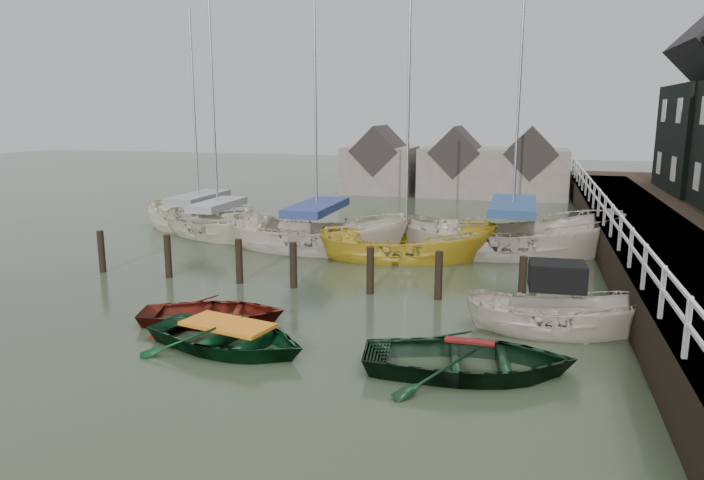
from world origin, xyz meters
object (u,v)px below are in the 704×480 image
(rowboat_green, at_px, (229,348))
(sailboat_c, at_px, (406,258))
(rowboat_red, at_px, (213,322))
(sailboat_d, at_px, (511,253))
(rowboat_dkgreen, at_px, (469,373))
(sailboat_b, at_px, (317,248))
(sailboat_e, at_px, (200,230))
(sailboat_a, at_px, (219,236))
(motorboat, at_px, (554,329))

(rowboat_green, relative_size, sailboat_c, 0.37)
(rowboat_red, xyz_separation_m, rowboat_green, (1.20, -1.52, 0.00))
(sailboat_d, bearing_deg, rowboat_dkgreen, 166.95)
(rowboat_green, relative_size, rowboat_dkgreen, 0.92)
(sailboat_b, bearing_deg, sailboat_e, 72.16)
(sailboat_a, bearing_deg, motorboat, -101.33)
(sailboat_a, bearing_deg, sailboat_b, -83.34)
(sailboat_d, bearing_deg, sailboat_e, 74.96)
(sailboat_c, distance_m, sailboat_d, 4.06)
(rowboat_green, bearing_deg, sailboat_a, 40.87)
(rowboat_red, bearing_deg, sailboat_e, 13.48)
(sailboat_a, relative_size, sailboat_c, 1.10)
(sailboat_a, xyz_separation_m, sailboat_c, (8.44, -1.72, -0.06))
(rowboat_green, distance_m, rowboat_dkgreen, 5.36)
(sailboat_a, relative_size, sailboat_b, 0.94)
(sailboat_b, xyz_separation_m, sailboat_d, (7.25, 1.26, -0.00))
(rowboat_green, distance_m, sailboat_a, 13.15)
(rowboat_green, xyz_separation_m, sailboat_d, (5.80, 11.57, 0.06))
(sailboat_a, relative_size, sailboat_e, 1.09)
(rowboat_dkgreen, height_order, sailboat_a, sailboat_a)
(sailboat_b, distance_m, sailboat_d, 7.36)
(sailboat_e, bearing_deg, rowboat_dkgreen, -111.89)
(sailboat_a, xyz_separation_m, sailboat_d, (12.10, 0.03, -0.01))
(rowboat_dkgreen, relative_size, motorboat, 1.00)
(sailboat_b, relative_size, sailboat_d, 1.05)
(sailboat_a, distance_m, sailboat_b, 5.01)
(motorboat, height_order, sailboat_b, sailboat_b)
(rowboat_red, relative_size, sailboat_d, 0.31)
(rowboat_green, distance_m, sailboat_e, 14.78)
(rowboat_green, xyz_separation_m, motorboat, (7.10, 3.09, 0.10))
(rowboat_dkgreen, bearing_deg, sailboat_c, 9.33)
(sailboat_c, bearing_deg, sailboat_d, -74.76)
(rowboat_green, xyz_separation_m, sailboat_a, (-6.30, 11.54, 0.07))
(rowboat_red, xyz_separation_m, sailboat_c, (3.34, 8.30, 0.01))
(sailboat_b, height_order, sailboat_e, sailboat_b)
(rowboat_red, bearing_deg, sailboat_d, -52.14)
(rowboat_green, bearing_deg, sailboat_b, 20.24)
(sailboat_a, distance_m, sailboat_e, 1.80)
(sailboat_c, bearing_deg, sailboat_a, 68.15)
(motorboat, relative_size, sailboat_a, 0.37)
(rowboat_red, distance_m, rowboat_dkgreen, 6.71)
(motorboat, bearing_deg, sailboat_c, 32.68)
(rowboat_dkgreen, bearing_deg, sailboat_a, 36.56)
(rowboat_red, height_order, sailboat_d, sailboat_d)
(rowboat_red, xyz_separation_m, sailboat_e, (-6.57, 11.05, 0.06))
(motorboat, bearing_deg, sailboat_a, 54.06)
(sailboat_a, bearing_deg, sailboat_d, -68.93)
(rowboat_dkgreen, xyz_separation_m, sailboat_c, (-3.22, 9.71, 0.01))
(rowboat_dkgreen, relative_size, sailboat_b, 0.34)
(sailboat_b, relative_size, sailboat_e, 1.16)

